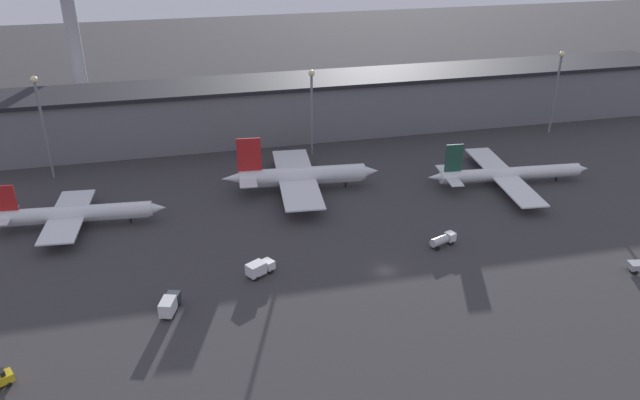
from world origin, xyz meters
The scene contains 12 objects.
ground centered at (0.00, 0.00, 0.00)m, with size 600.00×600.00×0.00m, color #383538.
terminal_building centered at (0.00, 82.50, 9.01)m, with size 249.40×20.39×17.90m.
airplane_0 centered at (-63.46, 34.50, 3.20)m, with size 41.52×26.97×11.33m.
airplane_1 centered at (-8.78, 41.81, 3.87)m, with size 40.82×38.22×14.92m.
airplane_2 centered at (44.79, 32.74, 2.89)m, with size 44.47×38.34×12.04m.
service_vehicle_0 centered at (-25.12, 4.39, 1.74)m, with size 6.29×5.14×3.10m.
service_vehicle_3 centered at (15.30, 6.64, 1.56)m, with size 6.52×4.07×2.62m.
service_vehicle_4 centered at (-42.88, -4.16, 1.85)m, with size 4.19×6.60×3.33m.
lamp_post_0 centered at (-72.10, 64.91, 17.49)m, with size 1.80×1.80×27.90m.
lamp_post_1 centered at (-0.63, 64.91, 15.98)m, with size 1.80×1.80×25.14m.
lamp_post_2 centered at (77.05, 64.91, 16.58)m, with size 1.80×1.80×26.23m.
control_tower centered at (-68.56, 118.85, 28.83)m, with size 9.00×9.00×50.15m.
Camera 1 is at (-37.86, -101.20, 69.05)m, focal length 35.00 mm.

